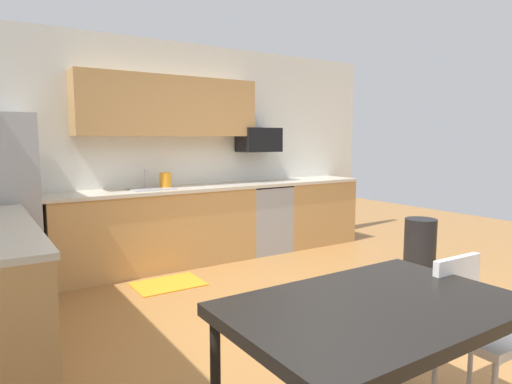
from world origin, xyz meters
name	(u,v)px	position (x,y,z in m)	size (l,w,h in m)	color
ground_plane	(322,325)	(0.00, 0.00, 0.00)	(12.00, 12.00, 0.00)	#9E6B38
wall_back	(186,152)	(0.00, 2.65, 1.35)	(5.80, 0.10, 2.70)	silver
cabinet_run_back	(157,230)	(-0.55, 2.30, 0.45)	(2.40, 0.60, 0.90)	tan
cabinet_run_back_right	(312,212)	(1.83, 2.30, 0.45)	(1.15, 0.60, 0.90)	tan
countertop_back	(198,188)	(0.00, 2.30, 0.92)	(4.80, 0.64, 0.04)	beige
upper_cabinets_back	(170,106)	(-0.30, 2.43, 1.90)	(2.20, 0.34, 0.70)	tan
oven_range	(263,218)	(0.95, 2.30, 0.46)	(0.60, 0.60, 0.91)	#999BA0
microwave	(259,140)	(0.95, 2.40, 1.50)	(0.54, 0.36, 0.32)	black
sink_basin	(151,194)	(-0.60, 2.30, 0.88)	(0.48, 0.40, 0.14)	#A5A8AD
sink_faucet	(146,179)	(-0.60, 2.48, 1.04)	(0.02, 0.02, 0.24)	#B2B5BA
dining_table	(375,316)	(-0.80, -1.25, 0.70)	(1.40, 0.90, 0.76)	black
chair_near_table	(472,322)	(-0.04, -1.28, 0.50)	(0.41, 0.41, 0.85)	white
trash_bin	(420,244)	(1.99, 0.57, 0.30)	(0.36, 0.36, 0.60)	black
floor_mat	(168,284)	(-0.67, 1.65, 0.01)	(0.70, 0.50, 0.01)	orange
kettle	(166,181)	(-0.40, 2.35, 1.02)	(0.14, 0.14, 0.20)	orange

